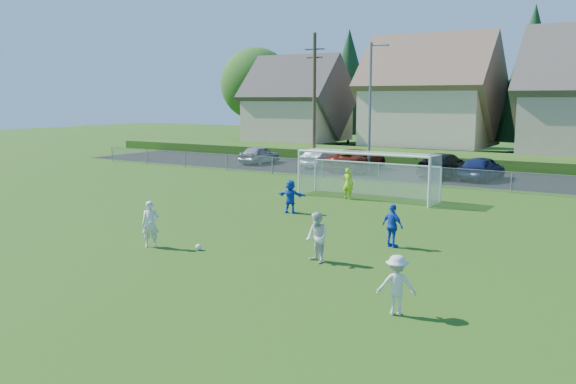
% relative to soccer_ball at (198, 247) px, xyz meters
% --- Properties ---
extents(ground, '(160.00, 160.00, 0.00)m').
position_rel_soccer_ball_xyz_m(ground, '(0.42, -2.74, -0.11)').
color(ground, '#193D0C').
rests_on(ground, ground).
extents(asphalt_lot, '(60.00, 60.00, 0.00)m').
position_rel_soccer_ball_xyz_m(asphalt_lot, '(0.42, 24.76, -0.10)').
color(asphalt_lot, black).
rests_on(asphalt_lot, ground).
extents(grass_embankment, '(70.00, 6.00, 0.80)m').
position_rel_soccer_ball_xyz_m(grass_embankment, '(0.42, 32.26, 0.29)').
color(grass_embankment, '#1E420F').
rests_on(grass_embankment, ground).
extents(soccer_ball, '(0.22, 0.22, 0.22)m').
position_rel_soccer_ball_xyz_m(soccer_ball, '(0.00, 0.00, 0.00)').
color(soccer_ball, white).
rests_on(soccer_ball, ground).
extents(player_white_a, '(0.72, 0.69, 1.66)m').
position_rel_soccer_ball_xyz_m(player_white_a, '(-1.75, -0.53, 0.72)').
color(player_white_a, silver).
rests_on(player_white_a, ground).
extents(player_white_b, '(1.01, 0.95, 1.65)m').
position_rel_soccer_ball_xyz_m(player_white_b, '(4.30, 0.79, 0.71)').
color(player_white_b, silver).
rests_on(player_white_b, ground).
extents(player_white_c, '(1.11, 0.92, 1.50)m').
position_rel_soccer_ball_xyz_m(player_white_c, '(8.28, -2.34, 0.64)').
color(player_white_c, silver).
rests_on(player_white_c, ground).
extents(player_blue_a, '(0.98, 0.66, 1.55)m').
position_rel_soccer_ball_xyz_m(player_blue_a, '(5.59, 3.99, 0.67)').
color(player_blue_a, blue).
rests_on(player_blue_a, ground).
extents(player_blue_b, '(1.46, 0.53, 1.55)m').
position_rel_soccer_ball_xyz_m(player_blue_b, '(-0.89, 7.59, 0.66)').
color(player_blue_b, blue).
rests_on(player_blue_b, ground).
extents(goalkeeper, '(0.62, 0.41, 1.66)m').
position_rel_soccer_ball_xyz_m(goalkeeper, '(-0.37, 12.48, 0.72)').
color(goalkeeper, '#ADEC1B').
rests_on(goalkeeper, ground).
extents(car_a, '(1.78, 4.23, 1.43)m').
position_rel_soccer_ball_xyz_m(car_a, '(-14.19, 24.41, 0.60)').
color(car_a, '#95999C').
rests_on(car_a, ground).
extents(car_b, '(1.49, 4.24, 1.39)m').
position_rel_soccer_ball_xyz_m(car_b, '(-8.53, 24.58, 0.59)').
color(car_b, silver).
rests_on(car_b, ground).
extents(car_c, '(2.73, 5.80, 1.60)m').
position_rel_soccer_ball_xyz_m(car_c, '(-5.39, 24.09, 0.69)').
color(car_c, '#61170B').
rests_on(car_c, ground).
extents(car_d, '(2.48, 5.57, 1.59)m').
position_rel_soccer_ball_xyz_m(car_d, '(0.99, 24.18, 0.68)').
color(car_d, black).
rests_on(car_d, ground).
extents(car_e, '(2.33, 4.72, 1.55)m').
position_rel_soccer_ball_xyz_m(car_e, '(3.60, 23.85, 0.66)').
color(car_e, '#162150').
rests_on(car_e, ground).
extents(soccer_goal, '(7.42, 1.90, 2.50)m').
position_rel_soccer_ball_xyz_m(soccer_goal, '(0.42, 13.31, 1.52)').
color(soccer_goal, white).
rests_on(soccer_goal, ground).
extents(chainlink_fence, '(52.06, 0.06, 1.20)m').
position_rel_soccer_ball_xyz_m(chainlink_fence, '(0.42, 19.26, 0.52)').
color(chainlink_fence, gray).
rests_on(chainlink_fence, ground).
extents(streetlight, '(1.38, 0.18, 9.00)m').
position_rel_soccer_ball_xyz_m(streetlight, '(-4.03, 23.26, 4.73)').
color(streetlight, slate).
rests_on(streetlight, ground).
extents(utility_pole, '(1.60, 0.26, 10.00)m').
position_rel_soccer_ball_xyz_m(utility_pole, '(-9.08, 24.26, 5.04)').
color(utility_pole, '#473321').
rests_on(utility_pole, ground).
extents(houses_row, '(53.90, 11.45, 13.27)m').
position_rel_soccer_ball_xyz_m(houses_row, '(2.39, 39.72, 7.22)').
color(houses_row, tan).
rests_on(houses_row, ground).
extents(tree_row, '(65.98, 12.36, 13.80)m').
position_rel_soccer_ball_xyz_m(tree_row, '(1.46, 45.99, 6.80)').
color(tree_row, '#382616').
rests_on(tree_row, ground).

